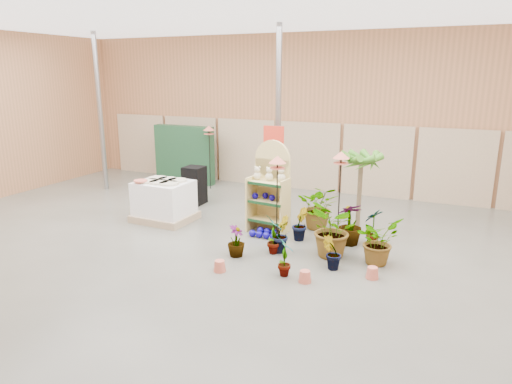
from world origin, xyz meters
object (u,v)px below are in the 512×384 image
Objects in this scene: potted_plant_2 at (334,230)px; pallet_stack at (164,201)px; bird_table_front at (277,163)px; display_shelf at (271,190)px.

pallet_stack is at bearing 172.05° from potted_plant_2.
display_shelf is at bearing 119.56° from bird_table_front.
pallet_stack is at bearing -164.42° from display_shelf.
display_shelf is 1.24m from bird_table_front.
bird_table_front is at bearing 172.45° from potted_plant_2.
display_shelf is 1.98m from potted_plant_2.
display_shelf is 1.81× the size of potted_plant_2.
display_shelf reaches higher than pallet_stack.
display_shelf is 1.09× the size of bird_table_front.
potted_plant_2 is at bearing -7.55° from bird_table_front.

